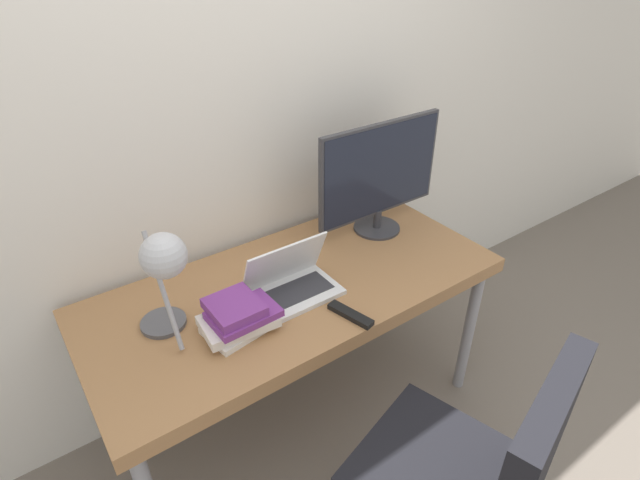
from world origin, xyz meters
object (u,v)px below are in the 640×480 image
desk_lamp (164,267)px  book_stack (239,317)px  office_chair (473,476)px  monitor (380,175)px  laptop (291,284)px

desk_lamp → book_stack: size_ratio=1.64×
desk_lamp → office_chair: (0.56, -0.78, -0.53)m
monitor → book_stack: monitor is taller
monitor → book_stack: bearing=-163.5°
desk_lamp → office_chair: bearing=-54.3°
monitor → book_stack: (-0.82, -0.24, -0.21)m
office_chair → book_stack: 0.86m
laptop → office_chair: (0.11, -0.81, -0.26)m
office_chair → monitor: bearing=64.8°
book_stack → monitor: bearing=16.5°
desk_lamp → book_stack: desk_lamp is taller
laptop → book_stack: 0.26m
monitor → book_stack: size_ratio=2.31×
office_chair → book_stack: size_ratio=3.71×
laptop → desk_lamp: desk_lamp is taller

